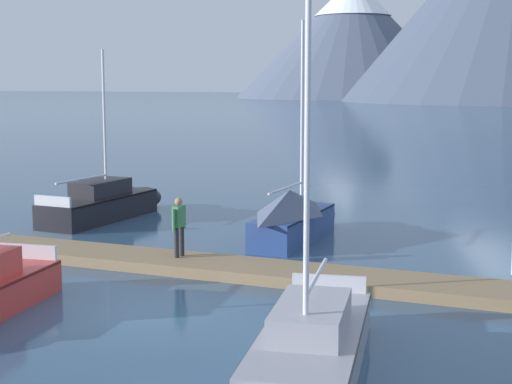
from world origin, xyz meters
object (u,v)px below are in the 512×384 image
Objects in this scene: sailboat_mid_dock_port at (295,215)px; person_on_dock at (179,223)px; sailboat_nearest_berth at (107,203)px; sailboat_mid_dock_starboard at (308,349)px.

sailboat_mid_dock_port is 4.28× the size of person_on_dock.
person_on_dock is at bearing -110.06° from sailboat_mid_dock_port.
sailboat_nearest_berth is 3.93× the size of person_on_dock.
sailboat_mid_dock_port reaches higher than sailboat_nearest_berth.
sailboat_mid_dock_port is at bearing 69.94° from person_on_dock.
sailboat_mid_dock_starboard reaches higher than person_on_dock.
sailboat_mid_dock_starboard is at bearing -69.41° from sailboat_mid_dock_port.
sailboat_nearest_berth is 0.72× the size of sailboat_mid_dock_starboard.
sailboat_nearest_berth is 17.72m from sailboat_mid_dock_starboard.
sailboat_mid_dock_starboard reaches higher than sailboat_mid_dock_port.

